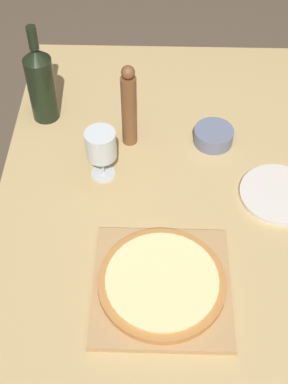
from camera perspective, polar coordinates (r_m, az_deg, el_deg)
ground_plane at (r=2.03m, az=1.55°, el=-17.89°), size 12.00×12.00×0.00m
dining_table at (r=1.43m, az=2.11°, el=-7.78°), size 0.92×1.73×0.75m
cutting_board at (r=1.29m, az=1.90°, el=-10.03°), size 0.33×0.33×0.02m
pizza at (r=1.28m, az=1.93°, el=-9.57°), size 0.31×0.31×0.02m
wine_bottle at (r=1.64m, az=-10.95°, el=11.37°), size 0.08×0.08×0.32m
pepper_mill at (r=1.52m, az=-1.61°, el=9.00°), size 0.04×0.04×0.27m
wine_glass at (r=1.44m, az=-4.62°, el=4.92°), size 0.08×0.08×0.16m
small_bowl at (r=1.61m, az=7.42°, el=5.96°), size 0.12×0.12×0.05m
dinner_plate at (r=1.51m, az=14.12°, el=-0.21°), size 0.21×0.21×0.01m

